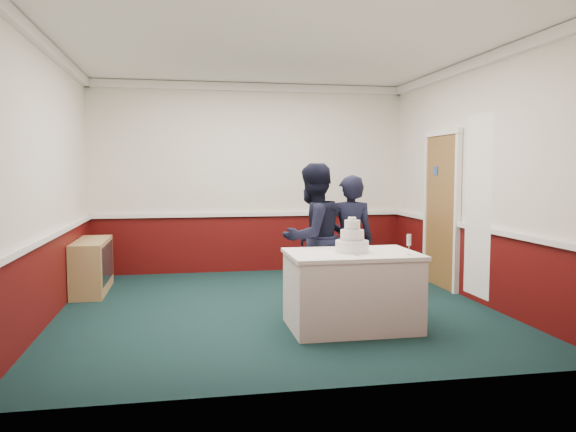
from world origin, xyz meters
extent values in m
plane|color=black|center=(0.00, 0.00, 0.00)|extent=(5.00, 5.00, 0.00)
cube|color=silver|center=(0.00, 2.48, 1.50)|extent=(5.00, 0.05, 3.00)
cube|color=silver|center=(-2.48, 0.00, 1.50)|extent=(0.05, 5.00, 3.00)
cube|color=silver|center=(2.48, 0.00, 1.50)|extent=(0.05, 5.00, 3.00)
cube|color=white|center=(0.00, 0.00, 2.98)|extent=(5.00, 5.00, 0.05)
cube|color=#470909|center=(0.00, 2.48, 0.45)|extent=(5.00, 0.02, 0.90)
cube|color=white|center=(0.00, 2.47, 0.92)|extent=(4.98, 0.05, 0.06)
cube|color=white|center=(0.00, 2.46, 2.93)|extent=(5.00, 0.08, 0.12)
cube|color=olive|center=(2.46, 0.80, 1.05)|extent=(0.05, 0.90, 2.10)
cube|color=#234799|center=(2.44, 0.95, 1.62)|extent=(0.01, 0.12, 0.12)
cube|color=white|center=(2.42, -0.25, 1.20)|extent=(0.02, 0.60, 2.20)
cube|color=tan|center=(-2.28, 1.32, 0.35)|extent=(0.40, 1.20, 0.70)
cube|color=black|center=(-2.07, 1.32, 0.40)|extent=(0.01, 1.00, 0.50)
cube|color=white|center=(0.63, -0.97, 0.38)|extent=(1.28, 0.88, 0.76)
cube|color=white|center=(0.63, -0.97, 0.77)|extent=(1.32, 0.92, 0.04)
cylinder|color=white|center=(0.63, -0.97, 0.85)|extent=(0.34, 0.34, 0.12)
cylinder|color=silver|center=(0.63, -0.97, 0.80)|extent=(0.35, 0.35, 0.03)
cylinder|color=white|center=(0.63, -0.97, 0.97)|extent=(0.24, 0.24, 0.11)
cylinder|color=silver|center=(0.63, -0.97, 0.92)|extent=(0.25, 0.25, 0.02)
cylinder|color=white|center=(0.63, -0.97, 1.07)|extent=(0.16, 0.16, 0.10)
cylinder|color=silver|center=(0.63, -0.97, 1.03)|extent=(0.17, 0.17, 0.02)
sphere|color=#EDE5C9|center=(0.63, -0.97, 1.14)|extent=(0.03, 0.03, 0.03)
sphere|color=#EDE5C9|center=(0.66, -0.95, 1.14)|extent=(0.03, 0.03, 0.03)
sphere|color=#EDE5C9|center=(0.61, -0.94, 1.14)|extent=(0.03, 0.03, 0.03)
sphere|color=#EDE5C9|center=(0.65, -0.99, 1.14)|extent=(0.03, 0.03, 0.03)
sphere|color=#EDE5C9|center=(0.60, -0.98, 1.14)|extent=(0.03, 0.03, 0.03)
cube|color=silver|center=(0.60, -1.17, 0.79)|extent=(0.06, 0.22, 0.00)
cylinder|color=silver|center=(1.13, -1.25, 0.79)|extent=(0.05, 0.05, 0.01)
cylinder|color=silver|center=(1.13, -1.25, 0.84)|extent=(0.01, 0.01, 0.09)
cylinder|color=silver|center=(1.13, -1.25, 0.94)|extent=(0.04, 0.04, 0.11)
imported|color=black|center=(0.39, -0.22, 0.85)|extent=(1.04, 0.98, 1.71)
imported|color=black|center=(0.86, -0.12, 0.79)|extent=(0.62, 0.45, 1.57)
camera|label=1|loc=(-1.07, -6.45, 1.63)|focal=35.00mm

